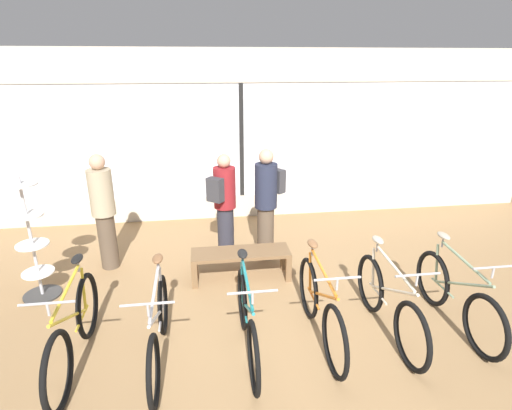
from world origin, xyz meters
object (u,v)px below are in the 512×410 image
(bicycle_center_right, at_px, (320,308))
(customer_by_window, at_px, (224,202))
(bicycle_center_left, at_px, (247,321))
(bicycle_far_left, at_px, (74,331))
(bicycle_right, at_px, (388,304))
(accessory_rack, at_px, (33,249))
(customer_near_rack, at_px, (267,201))
(display_bench, at_px, (241,256))
(bicycle_left, at_px, (159,330))
(bicycle_far_right, at_px, (456,297))
(customer_mid_floor, at_px, (104,210))

(bicycle_center_right, bearing_deg, customer_by_window, 111.62)
(bicycle_center_left, bearing_deg, bicycle_far_left, 177.99)
(bicycle_right, height_order, accessory_rack, accessory_rack)
(customer_near_rack, bearing_deg, display_bench, -128.06)
(customer_near_rack, bearing_deg, bicycle_right, -63.02)
(bicycle_center_left, height_order, accessory_rack, accessory_rack)
(bicycle_left, xyz_separation_m, bicycle_center_right, (1.73, 0.10, 0.02))
(accessory_rack, bearing_deg, bicycle_far_right, -14.99)
(customer_by_window, bearing_deg, bicycle_left, -109.54)
(bicycle_far_right, xyz_separation_m, customer_mid_floor, (-4.30, 2.06, 0.54))
(bicycle_center_left, relative_size, display_bench, 1.20)
(accessory_rack, bearing_deg, customer_near_rack, 12.38)
(bicycle_left, height_order, bicycle_right, bicycle_right)
(bicycle_far_left, xyz_separation_m, display_bench, (1.84, 1.51, -0.05))
(bicycle_center_right, bearing_deg, customer_near_rack, 97.09)
(bicycle_right, height_order, display_bench, bicycle_right)
(customer_by_window, bearing_deg, bicycle_far_left, -126.06)
(customer_mid_floor, bearing_deg, bicycle_far_left, -87.43)
(bicycle_left, height_order, display_bench, bicycle_left)
(accessory_rack, bearing_deg, bicycle_center_right, -21.94)
(customer_by_window, bearing_deg, bicycle_right, -53.20)
(bicycle_center_right, distance_m, accessory_rack, 3.70)
(bicycle_far_right, bearing_deg, bicycle_left, -177.92)
(bicycle_right, relative_size, display_bench, 1.25)
(bicycle_center_right, xyz_separation_m, accessory_rack, (-3.42, 1.38, 0.28))
(bicycle_right, bearing_deg, bicycle_center_right, 179.86)
(bicycle_far_left, bearing_deg, customer_near_rack, 42.34)
(accessory_rack, distance_m, customer_near_rack, 3.25)
(bicycle_far_left, height_order, bicycle_center_left, bicycle_far_left)
(bicycle_left, xyz_separation_m, customer_mid_floor, (-0.93, 2.19, 0.55))
(bicycle_far_left, distance_m, accessory_rack, 1.67)
(accessory_rack, bearing_deg, bicycle_center_left, -29.60)
(customer_by_window, bearing_deg, customer_near_rack, -16.71)
(bicycle_right, bearing_deg, bicycle_far_right, 1.68)
(bicycle_center_right, bearing_deg, bicycle_far_left, -179.17)
(bicycle_center_left, xyz_separation_m, customer_near_rack, (0.56, 2.17, 0.56))
(bicycle_far_left, height_order, bicycle_center_right, bicycle_far_left)
(bicycle_center_left, height_order, bicycle_far_right, bicycle_far_right)
(customer_near_rack, relative_size, customer_mid_floor, 1.00)
(bicycle_right, xyz_separation_m, customer_by_window, (-1.69, 2.26, 0.50))
(bicycle_far_left, xyz_separation_m, customer_mid_floor, (-0.10, 2.12, 0.53))
(accessory_rack, distance_m, customer_mid_floor, 1.06)
(bicycle_left, relative_size, customer_mid_floor, 0.99)
(bicycle_far_left, xyz_separation_m, customer_by_window, (1.67, 2.30, 0.49))
(accessory_rack, relative_size, display_bench, 1.18)
(bicycle_right, xyz_separation_m, customer_mid_floor, (-3.46, 2.09, 0.54))
(customer_mid_floor, bearing_deg, display_bench, -17.61)
(bicycle_left, distance_m, customer_by_window, 2.56)
(bicycle_right, bearing_deg, customer_by_window, 126.80)
(bicycle_center_left, height_order, customer_by_window, customer_by_window)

